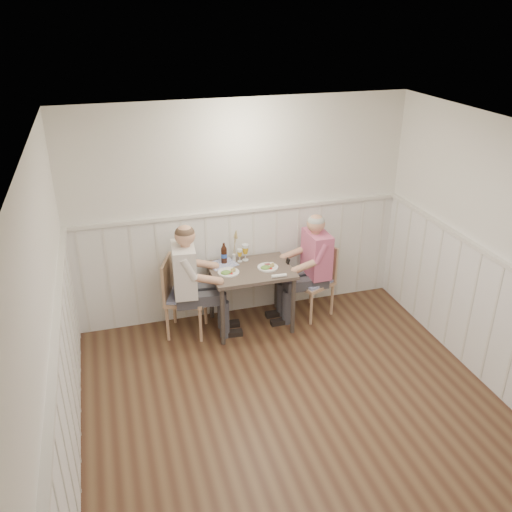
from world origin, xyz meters
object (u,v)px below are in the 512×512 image
at_px(diner_cream, 189,291).
at_px(chair_left, 181,294).
at_px(grass_vase, 234,247).
at_px(chair_right, 315,277).
at_px(man_in_pink, 312,274).
at_px(dining_table, 251,276).
at_px(beer_bottle, 224,254).

bearing_deg(diner_cream, chair_left, 128.91).
xyz_separation_m(chair_left, diner_cream, (0.09, -0.11, 0.08)).
height_order(chair_left, grass_vase, grass_vase).
height_order(chair_right, man_in_pink, man_in_pink).
bearing_deg(man_in_pink, diner_cream, -178.32).
bearing_deg(diner_cream, man_in_pink, 1.68).
distance_m(chair_right, diner_cream, 1.56).
height_order(dining_table, beer_bottle, beer_bottle).
height_order(man_in_pink, beer_bottle, man_in_pink).
bearing_deg(beer_bottle, grass_vase, 13.02).
xyz_separation_m(dining_table, diner_cream, (-0.73, -0.03, -0.06)).
relative_size(dining_table, beer_bottle, 3.68).
xyz_separation_m(chair_left, grass_vase, (0.68, 0.18, 0.43)).
bearing_deg(chair_right, beer_bottle, 171.38).
height_order(diner_cream, grass_vase, diner_cream).
relative_size(man_in_pink, grass_vase, 3.34).
xyz_separation_m(man_in_pink, beer_bottle, (-1.03, 0.21, 0.30)).
bearing_deg(beer_bottle, chair_right, -8.62).
relative_size(dining_table, diner_cream, 0.66).
distance_m(dining_table, beer_bottle, 0.41).
bearing_deg(beer_bottle, man_in_pink, -11.65).
bearing_deg(dining_table, beer_bottle, 138.32).
distance_m(chair_right, beer_bottle, 1.17).
xyz_separation_m(beer_bottle, grass_vase, (0.13, 0.03, 0.07)).
distance_m(chair_right, chair_left, 1.64).
bearing_deg(dining_table, man_in_pink, 1.41).
relative_size(man_in_pink, beer_bottle, 5.30).
distance_m(beer_bottle, grass_vase, 0.15).
relative_size(dining_table, chair_right, 1.04).
distance_m(dining_table, grass_vase, 0.41).
bearing_deg(chair_right, diner_cream, -176.64).
bearing_deg(man_in_pink, chair_right, 38.89).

